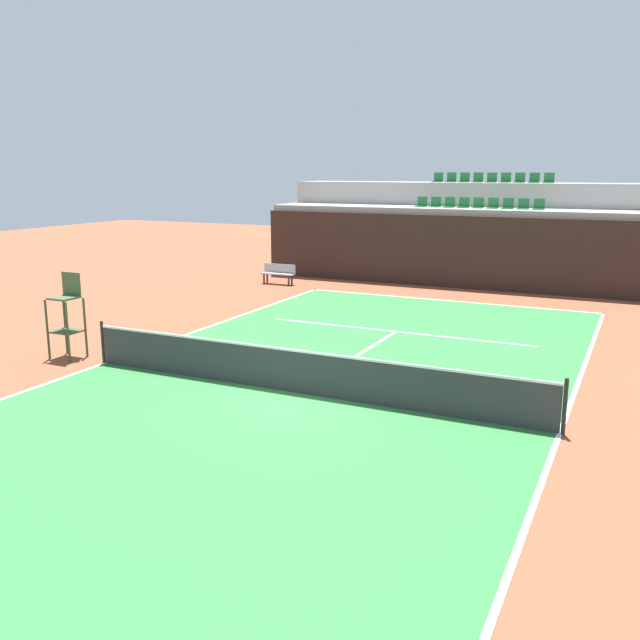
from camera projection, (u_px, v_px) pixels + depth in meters
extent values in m
plane|color=brown|center=(298.00, 393.00, 14.88)|extent=(80.00, 80.00, 0.00)
cube|color=#2D7238|center=(298.00, 393.00, 14.88)|extent=(11.00, 24.00, 0.01)
cube|color=white|center=(446.00, 301.00, 25.39)|extent=(11.00, 0.10, 0.00)
cube|color=white|center=(106.00, 363.00, 17.18)|extent=(0.10, 24.00, 0.00)
cube|color=white|center=(560.00, 433.00, 12.57)|extent=(0.10, 24.00, 0.00)
cube|color=white|center=(396.00, 332.00, 20.51)|extent=(8.26, 0.10, 0.00)
cube|color=white|center=(355.00, 357.00, 17.69)|extent=(0.10, 6.40, 0.00)
cube|color=black|center=(468.00, 252.00, 27.79)|extent=(18.26, 0.30, 2.96)
cube|color=#9E9E99|center=(476.00, 246.00, 28.95)|extent=(18.26, 2.40, 3.20)
cube|color=#9E9E99|center=(488.00, 230.00, 30.96)|extent=(18.26, 2.40, 4.22)
cube|color=#1E6633|center=(421.00, 206.00, 29.65)|extent=(0.44, 0.44, 0.04)
cube|color=#1E6633|center=(422.00, 201.00, 29.78)|extent=(0.44, 0.04, 0.40)
cube|color=#1E6633|center=(435.00, 207.00, 29.39)|extent=(0.44, 0.44, 0.04)
cube|color=#1E6633|center=(436.00, 201.00, 29.52)|extent=(0.44, 0.04, 0.40)
cube|color=#1E6633|center=(449.00, 207.00, 29.13)|extent=(0.44, 0.44, 0.04)
cube|color=#1E6633|center=(450.00, 202.00, 29.26)|extent=(0.44, 0.04, 0.40)
cube|color=#1E6633|center=(463.00, 207.00, 28.87)|extent=(0.44, 0.44, 0.04)
cube|color=#1E6633|center=(464.00, 202.00, 29.00)|extent=(0.44, 0.04, 0.40)
cube|color=#1E6633|center=(477.00, 208.00, 28.61)|extent=(0.44, 0.44, 0.04)
cube|color=#1E6633|center=(479.00, 202.00, 28.74)|extent=(0.44, 0.04, 0.40)
cube|color=#1E6633|center=(492.00, 208.00, 28.35)|extent=(0.44, 0.44, 0.04)
cube|color=#1E6633|center=(494.00, 203.00, 28.48)|extent=(0.44, 0.04, 0.40)
cube|color=#1E6633|center=(507.00, 208.00, 28.09)|extent=(0.44, 0.44, 0.04)
cube|color=#1E6633|center=(509.00, 203.00, 28.21)|extent=(0.44, 0.04, 0.40)
cube|color=#1E6633|center=(523.00, 209.00, 27.83)|extent=(0.44, 0.44, 0.04)
cube|color=#1E6633|center=(524.00, 203.00, 27.95)|extent=(0.44, 0.04, 0.40)
cube|color=#1E6633|center=(538.00, 209.00, 27.56)|extent=(0.44, 0.44, 0.04)
cube|color=#1E6633|center=(539.00, 203.00, 27.69)|extent=(0.44, 0.04, 0.40)
cube|color=#1E6633|center=(437.00, 182.00, 31.54)|extent=(0.44, 0.44, 0.04)
cube|color=#1E6633|center=(439.00, 177.00, 31.67)|extent=(0.44, 0.04, 0.40)
cube|color=#1E6633|center=(450.00, 182.00, 31.28)|extent=(0.44, 0.44, 0.04)
cube|color=#1E6633|center=(452.00, 177.00, 31.41)|extent=(0.44, 0.04, 0.40)
cube|color=#1E6633|center=(464.00, 182.00, 31.02)|extent=(0.44, 0.44, 0.04)
cube|color=#1E6633|center=(465.00, 177.00, 31.15)|extent=(0.44, 0.04, 0.40)
cube|color=#1E6633|center=(477.00, 182.00, 30.76)|extent=(0.44, 0.44, 0.04)
cube|color=#1E6633|center=(478.00, 177.00, 30.89)|extent=(0.44, 0.04, 0.40)
cube|color=#1E6633|center=(491.00, 182.00, 30.50)|extent=(0.44, 0.44, 0.04)
cube|color=#1E6633|center=(492.00, 177.00, 30.63)|extent=(0.44, 0.04, 0.40)
cube|color=#1E6633|center=(505.00, 182.00, 30.24)|extent=(0.44, 0.44, 0.04)
cube|color=#1E6633|center=(506.00, 177.00, 30.37)|extent=(0.44, 0.04, 0.40)
cube|color=#1E6633|center=(519.00, 182.00, 29.98)|extent=(0.44, 0.44, 0.04)
cube|color=#1E6633|center=(520.00, 177.00, 30.11)|extent=(0.44, 0.04, 0.40)
cube|color=#1E6633|center=(534.00, 182.00, 29.72)|extent=(0.44, 0.44, 0.04)
cube|color=#1E6633|center=(535.00, 177.00, 29.85)|extent=(0.44, 0.04, 0.40)
cube|color=#1E6633|center=(548.00, 182.00, 29.46)|extent=(0.44, 0.44, 0.04)
cube|color=#1E6633|center=(549.00, 177.00, 29.59)|extent=(0.44, 0.04, 0.40)
cylinder|color=black|center=(103.00, 342.00, 17.09)|extent=(0.08, 0.08, 1.07)
cylinder|color=black|center=(565.00, 406.00, 12.43)|extent=(0.08, 0.08, 1.07)
cube|color=#333338|center=(297.00, 373.00, 14.78)|extent=(10.90, 0.02, 0.92)
cube|color=white|center=(297.00, 351.00, 14.67)|extent=(10.90, 0.04, 0.05)
cylinder|color=#334C2D|center=(47.00, 330.00, 17.43)|extent=(0.06, 0.06, 1.55)
cylinder|color=#334C2D|center=(68.00, 332.00, 17.14)|extent=(0.06, 0.06, 1.55)
cylinder|color=#334C2D|center=(65.00, 325.00, 17.96)|extent=(0.06, 0.06, 1.55)
cylinder|color=#334C2D|center=(85.00, 327.00, 17.66)|extent=(0.06, 0.06, 1.55)
cube|color=#334C2D|center=(67.00, 331.00, 17.56)|extent=(0.70, 0.60, 0.04)
cube|color=#3F5938|center=(64.00, 298.00, 17.38)|extent=(0.60, 0.60, 0.05)
cube|color=#3F5938|center=(71.00, 284.00, 17.55)|extent=(0.60, 0.04, 0.60)
cube|color=#99999E|center=(278.00, 274.00, 29.01)|extent=(1.50, 0.40, 0.05)
cube|color=#99999E|center=(280.00, 268.00, 29.12)|extent=(1.50, 0.04, 0.36)
cube|color=#2D2D33|center=(264.00, 279.00, 29.19)|extent=(0.06, 0.06, 0.42)
cube|color=#2D2D33|center=(289.00, 281.00, 28.68)|extent=(0.06, 0.06, 0.42)
cube|color=#2D2D33|center=(267.00, 278.00, 29.44)|extent=(0.06, 0.06, 0.42)
cube|color=#2D2D33|center=(292.00, 280.00, 28.93)|extent=(0.06, 0.06, 0.42)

